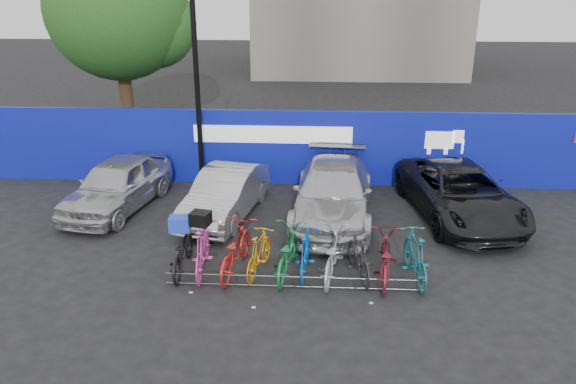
# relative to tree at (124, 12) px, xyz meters

# --- Properties ---
(ground) EXTENTS (100.00, 100.00, 0.00)m
(ground) POSITION_rel_tree_xyz_m (6.77, -10.06, -5.07)
(ground) COLOR black
(ground) RESTS_ON ground
(hoarding) EXTENTS (22.00, 0.18, 2.40)m
(hoarding) POSITION_rel_tree_xyz_m (6.78, -4.06, -3.86)
(hoarding) COLOR #0A1D95
(hoarding) RESTS_ON ground
(tree) EXTENTS (5.40, 5.20, 7.80)m
(tree) POSITION_rel_tree_xyz_m (0.00, 0.00, 0.00)
(tree) COLOR #382314
(tree) RESTS_ON ground
(lamppost) EXTENTS (0.25, 0.50, 6.11)m
(lamppost) POSITION_rel_tree_xyz_m (3.57, -4.66, -1.80)
(lamppost) COLOR black
(lamppost) RESTS_ON ground
(bike_rack) EXTENTS (5.60, 0.03, 0.30)m
(bike_rack) POSITION_rel_tree_xyz_m (6.77, -10.66, -4.91)
(bike_rack) COLOR #595B60
(bike_rack) RESTS_ON ground
(car_0) EXTENTS (2.54, 4.58, 1.47)m
(car_0) POSITION_rel_tree_xyz_m (1.49, -6.46, -4.33)
(car_0) COLOR #B5B5B9
(car_0) RESTS_ON ground
(car_1) EXTENTS (2.18, 4.24, 1.33)m
(car_1) POSITION_rel_tree_xyz_m (4.68, -6.85, -4.40)
(car_1) COLOR #A2A3A8
(car_1) RESTS_ON ground
(car_2) EXTENTS (2.45, 5.29, 1.50)m
(car_2) POSITION_rel_tree_xyz_m (7.64, -6.77, -4.32)
(car_2) COLOR #BAB9BF
(car_2) RESTS_ON ground
(car_3) EXTENTS (3.16, 5.46, 1.43)m
(car_3) POSITION_rel_tree_xyz_m (11.14, -6.54, -4.35)
(car_3) COLOR black
(car_3) RESTS_ON ground
(bike_0) EXTENTS (0.70, 1.92, 1.00)m
(bike_0) POSITION_rel_tree_xyz_m (4.19, -10.00, -4.57)
(bike_0) COLOR black
(bike_0) RESTS_ON ground
(bike_1) EXTENTS (0.67, 1.99, 1.18)m
(bike_1) POSITION_rel_tree_xyz_m (4.67, -10.06, -4.48)
(bike_1) COLOR #E046A5
(bike_1) RESTS_ON ground
(bike_2) EXTENTS (1.05, 2.18, 1.10)m
(bike_2) POSITION_rel_tree_xyz_m (5.40, -9.98, -4.52)
(bike_2) COLOR #B3221B
(bike_2) RESTS_ON ground
(bike_3) EXTENTS (0.83, 1.72, 1.00)m
(bike_3) POSITION_rel_tree_xyz_m (5.95, -10.01, -4.57)
(bike_3) COLOR orange
(bike_3) RESTS_ON ground
(bike_4) EXTENTS (0.98, 2.12, 1.07)m
(bike_4) POSITION_rel_tree_xyz_m (6.56, -10.03, -4.53)
(bike_4) COLOR #137C3B
(bike_4) RESTS_ON ground
(bike_5) EXTENTS (0.62, 1.76, 1.04)m
(bike_5) POSITION_rel_tree_xyz_m (6.98, -9.99, -4.55)
(bike_5) COLOR blue
(bike_5) RESTS_ON ground
(bike_6) EXTENTS (0.99, 2.10, 1.06)m
(bike_6) POSITION_rel_tree_xyz_m (7.56, -10.07, -4.54)
(bike_6) COLOR #A2A4AA
(bike_6) RESTS_ON ground
(bike_7) EXTENTS (0.81, 1.74, 1.01)m
(bike_7) POSITION_rel_tree_xyz_m (8.17, -10.07, -4.57)
(bike_7) COLOR #2A2A2D
(bike_7) RESTS_ON ground
(bike_8) EXTENTS (0.89, 2.03, 1.04)m
(bike_8) POSITION_rel_tree_xyz_m (8.72, -10.15, -4.55)
(bike_8) COLOR maroon
(bike_8) RESTS_ON ground
(bike_9) EXTENTS (0.73, 1.96, 1.15)m
(bike_9) POSITION_rel_tree_xyz_m (9.38, -10.13, -4.49)
(bike_9) COLOR #186C71
(bike_9) RESTS_ON ground
(cargo_crate) EXTENTS (0.49, 0.39, 0.33)m
(cargo_crate) POSITION_rel_tree_xyz_m (4.19, -10.00, -3.90)
(cargo_crate) COLOR blue
(cargo_crate) RESTS_ON bike_0
(cargo_topcase) EXTENTS (0.48, 0.45, 0.30)m
(cargo_topcase) POSITION_rel_tree_xyz_m (4.67, -10.06, -3.74)
(cargo_topcase) COLOR black
(cargo_topcase) RESTS_ON bike_1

